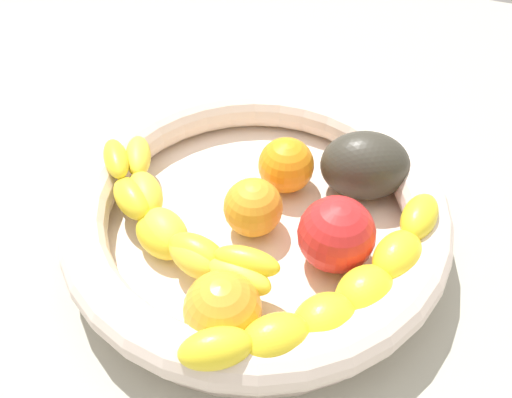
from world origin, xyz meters
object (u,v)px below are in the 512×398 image
object	(u,v)px
banana_draped_right	(340,296)
orange_front	(256,208)
orange_mid_left	(286,165)
banana_draped_left	(165,223)
tomato_red	(336,234)
banana_arching_top	(171,222)
orange_mid_right	(223,309)
avocado_dark	(365,166)
fruit_bowl	(256,215)

from	to	relation	value
banana_draped_right	orange_front	xyz separation A→B (cm)	(9.11, -6.34, -0.55)
orange_mid_left	banana_draped_left	bearing A→B (deg)	57.39
tomato_red	banana_arching_top	bearing A→B (deg)	14.24
orange_mid_right	orange_front	bearing A→B (deg)	-81.32
orange_mid_left	avocado_dark	bearing A→B (deg)	-162.67
orange_mid_left	tomato_red	distance (cm)	9.66
fruit_bowl	tomato_red	size ratio (longest dim) A/B	5.30
tomato_red	avocado_dark	size ratio (longest dim) A/B	0.77
banana_draped_left	tomato_red	xyz separation A→B (cm)	(-13.59, -3.81, 0.39)
banana_draped_left	orange_front	world-z (taller)	same
orange_front	avocado_dark	size ratio (longest dim) A/B	0.63
banana_arching_top	avocado_dark	distance (cm)	18.33
orange_front	fruit_bowl	bearing A→B (deg)	-66.30
banana_draped_right	avocado_dark	bearing A→B (deg)	-83.42
banana_arching_top	orange_mid_right	size ratio (longest dim) A/B	3.36
orange_mid_left	banana_draped_right	bearing A→B (deg)	124.51
banana_arching_top	avocado_dark	xyz separation A→B (cm)	(-13.46, -12.42, 0.58)
avocado_dark	tomato_red	bearing A→B (deg)	89.07
fruit_bowl	tomato_red	world-z (taller)	tomato_red
fruit_bowl	orange_mid_left	world-z (taller)	orange_mid_left
orange_front	tomato_red	bearing A→B (deg)	174.03
avocado_dark	banana_draped_right	bearing A→B (deg)	96.58
tomato_red	fruit_bowl	bearing A→B (deg)	-10.64
banana_draped_left	orange_mid_left	xyz separation A→B (cm)	(-6.85, -10.70, -0.15)
banana_draped_right	orange_mid_left	distance (cm)	15.14
orange_front	banana_draped_left	bearing A→B (deg)	35.90
orange_front	orange_mid_right	xyz separation A→B (cm)	(-1.59, 10.41, 0.27)
banana_draped_left	orange_mid_right	bearing A→B (deg)	143.52
orange_front	orange_mid_right	world-z (taller)	orange_mid_right
orange_front	orange_mid_right	size ratio (longest dim) A/B	0.90
fruit_bowl	orange_mid_right	bearing A→B (deg)	99.63
banana_arching_top	orange_front	bearing A→B (deg)	-145.57
banana_arching_top	orange_mid_right	xyz separation A→B (cm)	(-7.63, 6.27, 0.34)
banana_draped_left	orange_mid_left	distance (cm)	12.71
banana_draped_left	tomato_red	size ratio (longest dim) A/B	3.26
fruit_bowl	banana_arching_top	bearing A→B (deg)	39.87
banana_arching_top	avocado_dark	size ratio (longest dim) A/B	2.34
banana_draped_right	avocado_dark	size ratio (longest dim) A/B	2.67
banana_draped_right	tomato_red	distance (cm)	5.87
banana_draped_right	banana_arching_top	distance (cm)	15.32
orange_mid_right	banana_arching_top	bearing A→B (deg)	-39.44
orange_mid_right	fruit_bowl	bearing A→B (deg)	-80.37
banana_arching_top	tomato_red	distance (cm)	13.75
fruit_bowl	banana_draped_left	distance (cm)	8.17
banana_arching_top	orange_mid_left	bearing A→B (deg)	-122.61
orange_front	tomato_red	size ratio (longest dim) A/B	0.82
orange_mid_left	avocado_dark	distance (cm)	7.23
orange_mid_left	avocado_dark	world-z (taller)	avocado_dark
banana_arching_top	banana_draped_left	bearing A→B (deg)	57.40
banana_draped_left	orange_front	size ratio (longest dim) A/B	4.00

